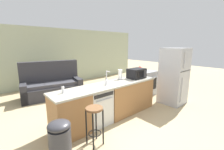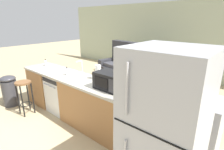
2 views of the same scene
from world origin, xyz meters
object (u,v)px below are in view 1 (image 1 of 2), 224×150
dishwasher (97,106)px  microwave (137,73)px  stove_range (145,83)px  refrigerator (174,76)px  bar_stool (94,118)px  trash_bin (60,143)px  paper_towel_roll (120,75)px  kettle (140,69)px  dish_soap_bottle (63,90)px  couch (52,86)px  soap_bottle (106,82)px

dishwasher → microwave: 1.56m
stove_range → refrigerator: size_ratio=0.51×
stove_range → bar_stool: bearing=-159.3°
dishwasher → bar_stool: (-0.49, -0.62, 0.11)m
refrigerator → bar_stool: bearing=-178.7°
stove_range → trash_bin: stove_range is taller
stove_range → microwave: microwave is taller
refrigerator → paper_towel_roll: size_ratio=6.25×
stove_range → paper_towel_roll: paper_towel_roll is taller
microwave → trash_bin: microwave is taller
kettle → dishwasher: bearing=-164.4°
dish_soap_bottle → bar_stool: 0.87m
dish_soap_bottle → couch: size_ratio=0.08×
refrigerator → trash_bin: refrigerator is taller
dishwasher → refrigerator: size_ratio=0.48×
dishwasher → trash_bin: (-1.18, -0.68, -0.04)m
soap_bottle → paper_towel_roll: bearing=17.0°
microwave → kettle: microwave is taller
refrigerator → trash_bin: bearing=-178.0°
refrigerator → dish_soap_bottle: bearing=169.3°
paper_towel_roll → couch: bearing=113.0°
microwave → bar_stool: (-1.92, -0.62, -0.50)m
paper_towel_roll → dish_soap_bottle: size_ratio=1.60×
kettle → dish_soap_bottle: bearing=-169.4°
refrigerator → soap_bottle: (-2.33, 0.53, 0.09)m
paper_towel_roll → microwave: bearing=-21.2°
bar_stool → stove_range: bearing=20.7°
stove_range → refrigerator: bearing=-90.0°
bar_stool → microwave: bearing=17.9°
dish_soap_bottle → kettle: 3.25m
bar_stool → couch: couch is taller
trash_bin → dish_soap_bottle: bearing=61.6°
refrigerator → paper_towel_roll: (-1.65, 0.73, 0.16)m
microwave → dish_soap_bottle: size_ratio=2.84×
dishwasher → stove_range: bearing=11.9°
dishwasher → soap_bottle: 0.61m
stove_range → trash_bin: 3.97m
dish_soap_bottle → soap_bottle: bearing=-5.9°
kettle → couch: size_ratio=0.10×
bar_stool → trash_bin: same height
microwave → kettle: size_ratio=2.44×
dishwasher → trash_bin: bearing=-149.9°
refrigerator → trash_bin: size_ratio=2.38×
microwave → couch: bearing=119.9°
stove_range → dish_soap_bottle: (-3.36, -0.47, 0.52)m
refrigerator → couch: bearing=130.0°
microwave → soap_bottle: microwave is taller
stove_range → microwave: 1.42m
paper_towel_roll → trash_bin: size_ratio=0.38×
refrigerator → soap_bottle: size_ratio=10.02×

